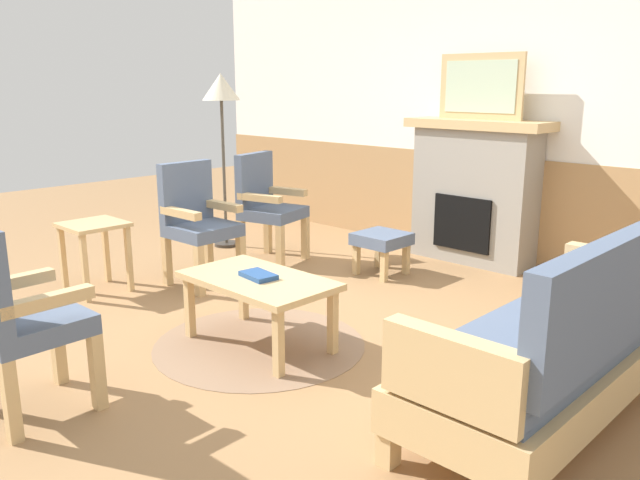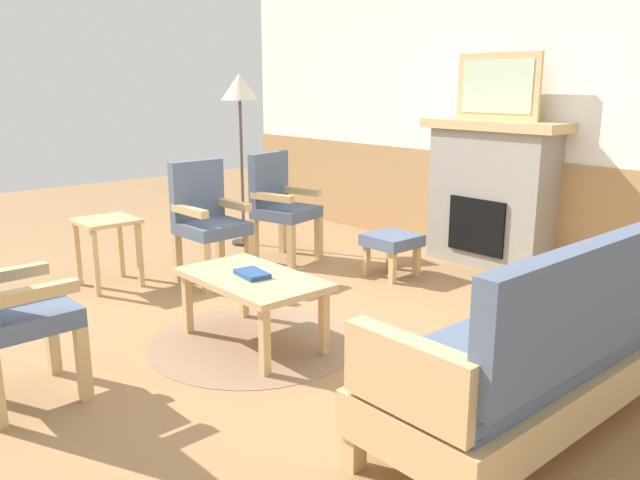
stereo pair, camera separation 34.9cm
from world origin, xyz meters
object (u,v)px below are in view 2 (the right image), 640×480
Objects in this scene: footstool at (392,243)px; armchair_by_window_left at (280,202)px; armchair_near_fireplace at (207,216)px; side_table at (107,233)px; fireplace at (491,193)px; book_on_table at (252,274)px; couch at (540,353)px; floor_lamp_by_chairs at (240,98)px; framed_picture at (498,87)px; coffee_table at (252,284)px; armchair_front_left at (4,303)px.

armchair_by_window_left is (-1.03, -0.38, 0.25)m from footstool.
side_table is at bearing -119.19° from armchair_near_fireplace.
fireplace is at bearing 59.73° from side_table.
couch is at bearing 12.33° from book_on_table.
couch is at bearing -15.04° from floor_lamp_by_chairs.
footstool is at bearing 20.09° from armchair_by_window_left.
framed_picture is 1.45× the size of side_table.
framed_picture is 2.67m from armchair_near_fireplace.
fireplace is at bearing 69.95° from footstool.
footstool is 1.55m from armchair_near_fireplace.
armchair_by_window_left is at bearing 163.04° from couch.
armchair_near_fireplace is 1.00× the size of armchair_by_window_left.
footstool is (-2.14, 1.35, -0.11)m from couch.
armchair_by_window_left is at bearing -136.78° from framed_picture.
fireplace is 2.64m from coffee_table.
armchair_near_fireplace is 0.58× the size of floor_lamp_by_chairs.
fireplace reaches higher than book_on_table.
book_on_table is (0.01, -0.00, 0.07)m from coffee_table.
fireplace reaches higher than armchair_by_window_left.
floor_lamp_by_chairs is at bearing 125.37° from armchair_front_left.
footstool is 2.12m from floor_lamp_by_chairs.
floor_lamp_by_chairs reaches higher than fireplace.
armchair_near_fireplace is at bearing 177.58° from couch.
couch is at bearing -32.17° from footstool.
armchair_front_left is at bearing -91.31° from framed_picture.
framed_picture is 3.48× the size of book_on_table.
armchair_by_window_left is at bearing 137.08° from coffee_table.
footstool is at bearing 94.41° from armchair_front_left.
framed_picture reaches higher than armchair_by_window_left.
fireplace is at bearing 30.25° from floor_lamp_by_chairs.
side_table is at bearing -120.26° from framed_picture.
fireplace is 1.33× the size of armchair_near_fireplace.
couch is at bearing -51.17° from fireplace.
footstool is 0.24× the size of floor_lamp_by_chairs.
book_on_table is 1.38m from armchair_front_left.
fireplace is 3.25× the size of footstool.
fireplace is 1.03m from footstool.
armchair_front_left is at bearing -97.41° from book_on_table.
armchair_front_left is at bearing -37.50° from side_table.
book_on_table is 1.98m from armchair_by_window_left.
fireplace reaches higher than footstool.
coffee_table is 1.77m from footstool.
framed_picture is 2.88m from coffee_table.
armchair_by_window_left is 0.58× the size of floor_lamp_by_chairs.
couch and armchair_front_left have the same top height.
armchair_by_window_left is at bearing -136.78° from fireplace.
armchair_by_window_left is 1.78× the size of side_table.
framed_picture is 3.12m from couch.
fireplace is at bearing 59.39° from armchair_near_fireplace.
armchair_by_window_left is 1.00× the size of armchair_front_left.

